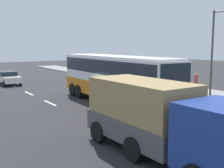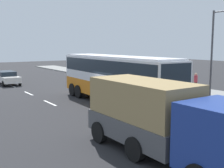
{
  "view_description": "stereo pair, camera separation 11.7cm",
  "coord_description": "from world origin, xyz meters",
  "views": [
    {
      "loc": [
        16.56,
        -11.01,
        4.37
      ],
      "look_at": [
        -0.92,
        0.61,
        1.47
      ],
      "focal_mm": 44.72,
      "sensor_mm": 36.0,
      "label": 1
    },
    {
      "loc": [
        16.49,
        -11.11,
        4.37
      ],
      "look_at": [
        -0.92,
        0.61,
        1.47
      ],
      "focal_mm": 44.72,
      "sensor_mm": 36.0,
      "label": 2
    }
  ],
  "objects": [
    {
      "name": "ground_plane",
      "position": [
        0.0,
        0.0,
        0.0
      ],
      "size": [
        120.0,
        120.0,
        0.0
      ],
      "primitive_type": "plane",
      "color": "#28282B"
    },
    {
      "name": "street_lamp",
      "position": [
        2.42,
        8.26,
        4.2
      ],
      "size": [
        2.09,
        0.24,
        6.98
      ],
      "color": "#47474C",
      "rests_on": "sidewalk_curb"
    },
    {
      "name": "coach_bus",
      "position": [
        -0.31,
        0.48,
        2.24
      ],
      "size": [
        12.53,
        3.04,
        3.62
      ],
      "rotation": [
        0.0,
        0.0,
        -0.04
      ],
      "color": "orange",
      "rests_on": "ground_plane"
    },
    {
      "name": "cargo_truck",
      "position": [
        8.67,
        -3.62,
        1.6
      ],
      "size": [
        7.32,
        2.6,
        2.93
      ],
      "rotation": [
        0.0,
        0.0,
        0.01
      ],
      "color": "navy",
      "rests_on": "ground_plane"
    },
    {
      "name": "pedestrian_at_crossing",
      "position": [
        -0.39,
        9.6,
        1.14
      ],
      "size": [
        0.32,
        0.32,
        1.72
      ],
      "rotation": [
        0.0,
        0.0,
        6.05
      ],
      "color": "brown",
      "rests_on": "sidewalk_curb"
    },
    {
      "name": "lane_centreline",
      "position": [
        3.89,
        -3.37,
        0.0
      ],
      "size": [
        38.95,
        0.16,
        0.01
      ],
      "color": "white",
      "rests_on": "ground_plane"
    },
    {
      "name": "sidewalk_curb",
      "position": [
        0.0,
        9.89,
        0.07
      ],
      "size": [
        80.0,
        4.0,
        0.15
      ],
      "primitive_type": "cube",
      "color": "gray",
      "rests_on": "ground_plane"
    },
    {
      "name": "car_white_minivan",
      "position": [
        -16.27,
        -3.45,
        0.78
      ],
      "size": [
        4.8,
        1.99,
        1.46
      ],
      "rotation": [
        0.0,
        0.0,
        0.01
      ],
      "color": "white",
      "rests_on": "ground_plane"
    }
  ]
}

